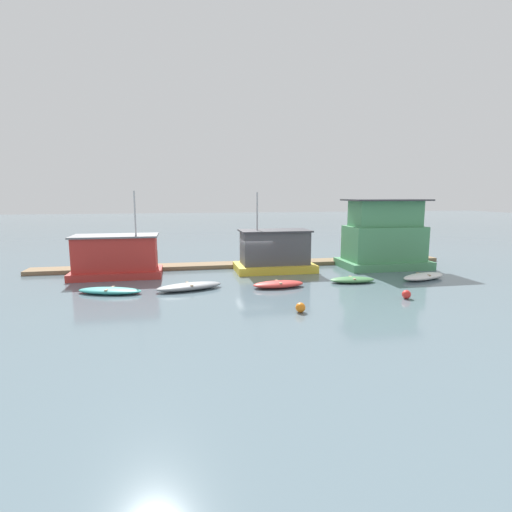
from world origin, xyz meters
name	(u,v)px	position (x,y,z in m)	size (l,w,h in m)	color
ground_plane	(253,272)	(0.00, 0.00, 0.00)	(200.00, 200.00, 0.00)	slate
dock_walkway	(247,264)	(0.00, 2.70, 0.15)	(33.80, 1.87, 0.30)	#846B4C
houseboat_red	(116,257)	(-9.98, 0.24, 1.44)	(6.28, 3.26, 6.14)	red
houseboat_yellow	(275,252)	(1.69, 0.18, 1.47)	(6.05, 3.45, 6.04)	gold
houseboat_green	(384,238)	(10.74, 0.00, 2.43)	(6.89, 4.12, 5.50)	#4C9360
dinghy_teal	(110,291)	(-9.69, -4.88, 0.18)	(4.10, 2.39, 0.35)	teal
dinghy_grey	(189,286)	(-4.99, -4.86, 0.22)	(4.38, 2.44, 0.43)	gray
dinghy_red	(278,284)	(0.62, -5.31, 0.22)	(3.37, 1.48, 0.43)	red
dinghy_green	(352,280)	(5.87, -4.84, 0.19)	(3.13, 1.55, 0.37)	#47844C
dinghy_white	(423,276)	(11.15, -4.92, 0.22)	(3.96, 2.42, 0.44)	white
mooring_post_near_left	(369,253)	(10.25, 1.52, 0.94)	(0.25, 0.25, 1.88)	brown
mooring_post_far_right	(156,261)	(-7.31, 1.52, 0.83)	(0.30, 0.30, 1.66)	brown
buoy_red	(406,294)	(7.09, -9.40, 0.25)	(0.50, 0.50, 0.50)	red
buoy_orange	(300,308)	(0.36, -10.80, 0.25)	(0.50, 0.50, 0.50)	orange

